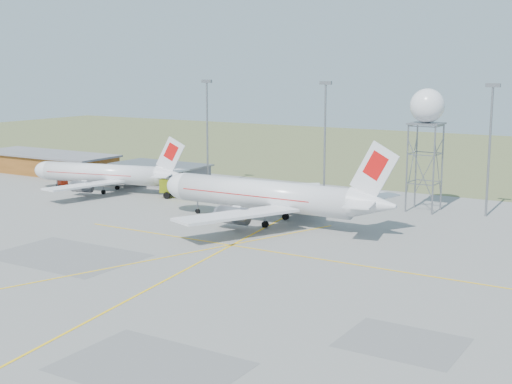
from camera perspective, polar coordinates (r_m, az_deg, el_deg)
The scene contains 12 objects.
ground at distance 67.41m, azimuth -12.29°, elevation -10.22°, with size 400.00×400.00×0.00m, color gray.
grass_strip at distance 191.81m, azimuth 18.01°, elevation 2.67°, with size 400.00×120.00×0.03m, color #57693A.
building_orange at distance 161.79m, azimuth -16.35°, elevation 2.23°, with size 33.00×12.00×4.30m.
building_grey at distance 142.66m, azimuth -7.62°, elevation 1.47°, with size 19.00×10.00×3.90m.
mast_a at distance 137.04m, azimuth -3.93°, elevation 5.43°, with size 2.20×0.50×20.50m.
mast_b at distance 124.25m, azimuth 5.54°, elevation 4.93°, with size 2.20×0.50×20.50m.
mast_c at distance 114.79m, azimuth 18.22°, elevation 4.05°, with size 2.20×0.50×20.50m.
airliner_main at distance 105.70m, azimuth 0.87°, elevation -0.32°, with size 38.71×37.69×13.18m.
airliner_far at distance 135.02m, azimuth -12.06°, elevation 1.41°, with size 31.37×29.97×10.74m.
radar_tower at distance 116.48m, azimuth 13.42°, elevation 3.83°, with size 5.42×5.42×19.61m.
fire_truck at distance 126.48m, azimuth -5.31°, elevation 0.36°, with size 10.26×6.42×3.89m.
baggage_tug at distance 142.64m, azimuth -15.24°, elevation 0.67°, with size 2.68×2.51×1.77m.
Camera 1 is at (44.38, -45.17, 23.12)m, focal length 50.00 mm.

